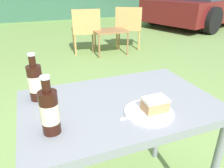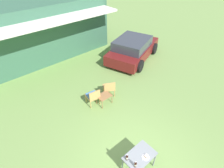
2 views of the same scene
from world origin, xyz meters
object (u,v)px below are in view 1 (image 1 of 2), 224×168
(garden_side_table, at_px, (110,33))
(cola_bottle_near, at_px, (36,82))
(patio_table, at_px, (119,115))
(cola_bottle_far, at_px, (50,111))
(wicker_chair_cushioned, at_px, (86,28))
(wicker_chair_plain, at_px, (129,25))
(parked_car, at_px, (202,3))
(cake_on_plate, at_px, (152,108))

(garden_side_table, relative_size, cola_bottle_near, 2.57)
(patio_table, distance_m, cola_bottle_far, 0.39)
(cola_bottle_near, bearing_deg, patio_table, -25.11)
(wicker_chair_cushioned, distance_m, garden_side_table, 0.48)
(garden_side_table, bearing_deg, wicker_chair_plain, 27.78)
(parked_car, relative_size, garden_side_table, 7.21)
(wicker_chair_plain, bearing_deg, cake_on_plate, 95.01)
(parked_car, height_order, garden_side_table, parked_car)
(wicker_chair_plain, distance_m, patio_table, 3.55)
(wicker_chair_plain, height_order, cola_bottle_far, cola_bottle_far)
(garden_side_table, bearing_deg, parked_car, 27.17)
(wicker_chair_plain, bearing_deg, parked_car, -124.16)
(wicker_chair_cushioned, relative_size, cola_bottle_far, 3.51)
(cake_on_plate, bearing_deg, patio_table, 123.24)
(wicker_chair_plain, xyz_separation_m, cake_on_plate, (-1.46, -3.33, 0.27))
(parked_car, bearing_deg, cola_bottle_near, -157.58)
(patio_table, height_order, cake_on_plate, cake_on_plate)
(wicker_chair_cushioned, bearing_deg, cake_on_plate, 88.45)
(cola_bottle_near, bearing_deg, wicker_chair_cushioned, 71.15)
(parked_car, relative_size, cola_bottle_far, 18.52)
(wicker_chair_cushioned, bearing_deg, patio_table, 86.42)
(wicker_chair_plain, distance_m, garden_side_table, 0.58)
(wicker_chair_plain, bearing_deg, patio_table, 92.71)
(garden_side_table, xyz_separation_m, patio_table, (-1.05, -2.92, 0.24))
(patio_table, bearing_deg, parked_car, 44.96)
(parked_car, relative_size, patio_table, 4.66)
(patio_table, bearing_deg, garden_side_table, 70.18)
(garden_side_table, relative_size, cola_bottle_far, 2.57)
(garden_side_table, height_order, cola_bottle_near, cola_bottle_near)
(parked_car, height_order, cake_on_plate, parked_car)
(cake_on_plate, bearing_deg, garden_side_table, 72.60)
(garden_side_table, relative_size, patio_table, 0.65)
(cola_bottle_far, bearing_deg, patio_table, 20.20)
(patio_table, bearing_deg, cola_bottle_far, -159.80)
(cola_bottle_near, xyz_separation_m, cola_bottle_far, (0.03, -0.29, 0.00))
(wicker_chair_plain, relative_size, cake_on_plate, 3.76)
(wicker_chair_cushioned, xyz_separation_m, cola_bottle_far, (-1.00, -3.32, 0.34))
(wicker_chair_cushioned, bearing_deg, garden_side_table, 152.02)
(wicker_chair_plain, xyz_separation_m, garden_side_table, (-0.51, -0.27, -0.07))
(parked_car, distance_m, garden_side_table, 4.34)
(parked_car, bearing_deg, wicker_chair_plain, -172.41)
(wicker_chair_cushioned, xyz_separation_m, garden_side_table, (0.38, -0.28, -0.07))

